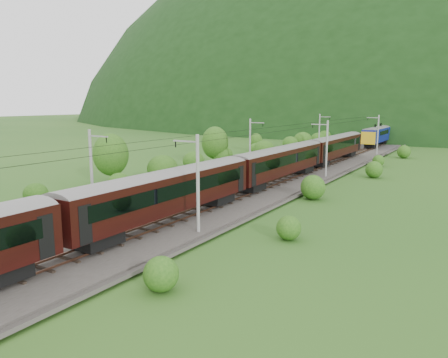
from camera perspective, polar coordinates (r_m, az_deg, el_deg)
The scene contains 15 objects.
ground at distance 40.11m, azimuth -10.68°, elevation -5.82°, with size 600.00×600.00×0.00m, color #255219.
railbed at distance 47.69m, azimuth -2.60°, elevation -2.94°, with size 14.00×220.00×0.30m, color #38332D.
track_left at distance 49.00m, azimuth -4.93°, elevation -2.35°, with size 2.40×220.00×0.27m.
track_right at distance 46.36m, azimuth -0.14°, elevation -3.02°, with size 2.40×220.00×0.27m.
catenary_left at distance 68.79m, azimuth 3.47°, elevation 4.71°, with size 2.54×192.28×8.00m.
catenary_right at distance 63.97m, azimuth 13.21°, elevation 4.07°, with size 2.54×192.28×8.00m.
overhead_wires at distance 46.63m, azimuth -2.67°, elevation 5.42°, with size 4.83×198.00×0.03m.
mountain_main at distance 289.81m, azimuth 26.59°, elevation 6.81°, with size 504.00×360.00×244.00m, color black.
mountain_ridge at distance 359.64m, azimuth 7.67°, elevation 8.18°, with size 336.00×280.00×132.00m, color black.
train at distance 47.76m, azimuth 1.37°, elevation 1.41°, with size 3.13×149.20×5.46m.
hazard_post_near at distance 61.35m, azimuth 5.45°, elevation 0.73°, with size 0.15×0.15×1.37m, color red.
hazard_post_far at distance 88.91m, azimuth 14.31°, elevation 3.31°, with size 0.14×0.14×1.28m, color red.
signal at distance 84.63m, azimuth 11.09°, elevation 3.53°, with size 0.24×0.24×2.14m.
vegetation_left at distance 62.67m, azimuth -8.24°, elevation 2.18°, with size 13.04×148.57×6.78m.
vegetation_right at distance 32.83m, azimuth 2.04°, elevation -6.89°, with size 6.00×106.68×3.23m.
Camera 1 is at (26.16, -28.42, 10.81)m, focal length 35.00 mm.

